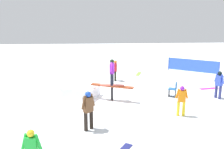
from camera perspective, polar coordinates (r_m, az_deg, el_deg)
ground_plane at (r=13.79m, az=0.00°, el=-5.89°), size 60.00×60.00×0.00m
rail_feature at (r=13.57m, az=0.00°, el=-3.02°), size 2.30×1.22×0.85m
snow_kicker_ramp at (r=14.41m, az=-7.18°, el=-3.91°), size 2.25×2.10×0.60m
main_rider_on_rail at (r=13.36m, az=0.00°, el=0.53°), size 1.35×0.76×1.43m
bystander_red at (r=17.75m, az=0.77°, el=1.18°), size 0.23×0.64×1.48m
bystander_blue at (r=15.06m, az=23.25°, el=-1.86°), size 0.33×0.66×1.56m
bystander_brown at (r=10.07m, az=-5.43°, el=-7.74°), size 0.58×0.53×1.62m
bystander_orange at (r=11.87m, az=15.61°, el=-5.47°), size 0.59×0.23×1.43m
loose_snowboard_lime at (r=20.15m, az=6.10°, el=0.16°), size 0.72×1.35×0.02m
loose_snowboard_magenta at (r=17.11m, az=21.28°, el=-3.00°), size 1.28×0.47×0.02m
folding_chair at (r=14.68m, az=13.85°, el=-3.41°), size 0.59×0.59×0.88m
safety_fence at (r=21.44m, az=17.97°, el=1.97°), size 3.36×2.44×1.10m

